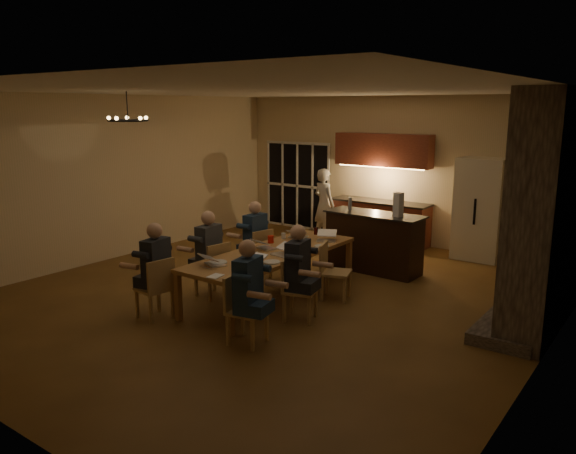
% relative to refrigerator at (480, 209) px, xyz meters
% --- Properties ---
extents(floor, '(9.00, 9.00, 0.00)m').
position_rel_refrigerator_xyz_m(floor, '(-1.90, -4.15, -1.00)').
color(floor, brown).
rests_on(floor, ground).
extents(back_wall, '(8.00, 0.04, 3.20)m').
position_rel_refrigerator_xyz_m(back_wall, '(-1.90, 0.37, 0.60)').
color(back_wall, beige).
rests_on(back_wall, ground).
extents(left_wall, '(0.04, 9.00, 3.20)m').
position_rel_refrigerator_xyz_m(left_wall, '(-5.92, -4.15, 0.60)').
color(left_wall, beige).
rests_on(left_wall, ground).
extents(right_wall, '(0.04, 9.00, 3.20)m').
position_rel_refrigerator_xyz_m(right_wall, '(2.12, -4.15, 0.60)').
color(right_wall, beige).
rests_on(right_wall, ground).
extents(ceiling, '(8.00, 9.00, 0.04)m').
position_rel_refrigerator_xyz_m(ceiling, '(-1.90, -4.15, 2.22)').
color(ceiling, white).
rests_on(ceiling, back_wall).
extents(french_doors, '(1.86, 0.08, 2.10)m').
position_rel_refrigerator_xyz_m(french_doors, '(-4.60, 0.32, 0.05)').
color(french_doors, black).
rests_on(french_doors, ground).
extents(fireplace, '(0.58, 2.50, 3.20)m').
position_rel_refrigerator_xyz_m(fireplace, '(1.80, -2.95, 0.60)').
color(fireplace, '#72655A').
rests_on(fireplace, ground).
extents(kitchenette, '(2.24, 0.68, 2.40)m').
position_rel_refrigerator_xyz_m(kitchenette, '(-2.20, 0.05, 0.20)').
color(kitchenette, brown).
rests_on(kitchenette, ground).
extents(refrigerator, '(0.90, 0.68, 2.00)m').
position_rel_refrigerator_xyz_m(refrigerator, '(0.00, 0.00, 0.00)').
color(refrigerator, '#EDE5C6').
rests_on(refrigerator, ground).
extents(dining_table, '(1.10, 3.20, 0.75)m').
position_rel_refrigerator_xyz_m(dining_table, '(-1.87, -4.26, -0.62)').
color(dining_table, '#A67342').
rests_on(dining_table, ground).
extents(bar_island, '(1.84, 0.74, 1.08)m').
position_rel_refrigerator_xyz_m(bar_island, '(-1.28, -1.99, -0.46)').
color(bar_island, black).
rests_on(bar_island, ground).
extents(chair_left_near, '(0.50, 0.50, 0.89)m').
position_rel_refrigerator_xyz_m(chair_left_near, '(-2.71, -5.93, -0.55)').
color(chair_left_near, tan).
rests_on(chair_left_near, ground).
extents(chair_left_mid, '(0.51, 0.51, 0.89)m').
position_rel_refrigerator_xyz_m(chair_left_mid, '(-2.69, -4.78, -0.55)').
color(chair_left_mid, tan).
rests_on(chair_left_mid, ground).
extents(chair_left_far, '(0.52, 0.52, 0.89)m').
position_rel_refrigerator_xyz_m(chair_left_far, '(-2.75, -3.60, -0.55)').
color(chair_left_far, tan).
rests_on(chair_left_far, ground).
extents(chair_right_near, '(0.50, 0.50, 0.89)m').
position_rel_refrigerator_xyz_m(chair_right_near, '(-1.05, -5.84, -0.55)').
color(chair_right_near, tan).
rests_on(chair_right_near, ground).
extents(chair_right_mid, '(0.56, 0.56, 0.89)m').
position_rel_refrigerator_xyz_m(chair_right_mid, '(-0.98, -4.77, -0.55)').
color(chair_right_mid, tan).
rests_on(chair_right_mid, ground).
extents(chair_right_far, '(0.56, 0.56, 0.89)m').
position_rel_refrigerator_xyz_m(chair_right_far, '(-1.03, -3.73, -0.55)').
color(chair_right_far, tan).
rests_on(chair_right_far, ground).
extents(person_left_near, '(0.70, 0.70, 1.38)m').
position_rel_refrigerator_xyz_m(person_left_near, '(-2.70, -5.88, -0.31)').
color(person_left_near, '#262A31').
rests_on(person_left_near, ground).
extents(person_right_near, '(0.71, 0.71, 1.38)m').
position_rel_refrigerator_xyz_m(person_right_near, '(-1.00, -5.89, -0.31)').
color(person_right_near, navy).
rests_on(person_right_near, ground).
extents(person_left_mid, '(0.65, 0.65, 1.38)m').
position_rel_refrigerator_xyz_m(person_left_mid, '(-2.73, -4.78, -0.31)').
color(person_left_mid, '#3C4047').
rests_on(person_left_mid, ground).
extents(person_right_mid, '(0.70, 0.70, 1.38)m').
position_rel_refrigerator_xyz_m(person_right_mid, '(-1.01, -4.79, -0.31)').
color(person_right_mid, '#262A31').
rests_on(person_right_mid, ground).
extents(person_left_far, '(0.60, 0.60, 1.38)m').
position_rel_refrigerator_xyz_m(person_left_far, '(-2.73, -3.63, -0.31)').
color(person_left_far, navy).
rests_on(person_left_far, ground).
extents(standing_person, '(0.68, 0.54, 1.62)m').
position_rel_refrigerator_xyz_m(standing_person, '(-3.35, -0.43, -0.19)').
color(standing_person, silver).
rests_on(standing_person, ground).
extents(chandelier, '(0.63, 0.63, 0.03)m').
position_rel_refrigerator_xyz_m(chandelier, '(-4.06, -5.15, 1.75)').
color(chandelier, black).
rests_on(chandelier, ceiling).
extents(laptop_a, '(0.41, 0.39, 0.23)m').
position_rel_refrigerator_xyz_m(laptop_a, '(-2.08, -5.33, -0.14)').
color(laptop_a, silver).
rests_on(laptop_a, dining_table).
extents(laptop_b, '(0.33, 0.29, 0.23)m').
position_rel_refrigerator_xyz_m(laptop_b, '(-1.60, -5.12, -0.14)').
color(laptop_b, silver).
rests_on(laptop_b, dining_table).
extents(laptop_c, '(0.39, 0.37, 0.23)m').
position_rel_refrigerator_xyz_m(laptop_c, '(-2.07, -4.16, -0.14)').
color(laptop_c, silver).
rests_on(laptop_c, dining_table).
extents(laptop_d, '(0.36, 0.33, 0.23)m').
position_rel_refrigerator_xyz_m(laptop_d, '(-1.61, -4.35, -0.14)').
color(laptop_d, silver).
rests_on(laptop_d, dining_table).
extents(laptop_e, '(0.39, 0.36, 0.23)m').
position_rel_refrigerator_xyz_m(laptop_e, '(-2.11, -3.22, -0.14)').
color(laptop_e, silver).
rests_on(laptop_e, dining_table).
extents(laptop_f, '(0.41, 0.39, 0.23)m').
position_rel_refrigerator_xyz_m(laptop_f, '(-1.56, -3.17, -0.14)').
color(laptop_f, silver).
rests_on(laptop_f, dining_table).
extents(mug_front, '(0.08, 0.08, 0.10)m').
position_rel_refrigerator_xyz_m(mug_front, '(-1.97, -4.67, -0.20)').
color(mug_front, silver).
rests_on(mug_front, dining_table).
extents(mug_mid, '(0.08, 0.08, 0.10)m').
position_rel_refrigerator_xyz_m(mug_mid, '(-1.79, -3.68, -0.20)').
color(mug_mid, silver).
rests_on(mug_mid, dining_table).
extents(mug_back, '(0.08, 0.08, 0.10)m').
position_rel_refrigerator_xyz_m(mug_back, '(-2.25, -3.45, -0.20)').
color(mug_back, silver).
rests_on(mug_back, dining_table).
extents(redcup_near, '(0.08, 0.08, 0.12)m').
position_rel_refrigerator_xyz_m(redcup_near, '(-1.48, -5.49, -0.19)').
color(redcup_near, red).
rests_on(redcup_near, dining_table).
extents(redcup_mid, '(0.10, 0.10, 0.12)m').
position_rel_refrigerator_xyz_m(redcup_mid, '(-2.25, -3.81, -0.19)').
color(redcup_mid, red).
rests_on(redcup_mid, dining_table).
extents(can_silver, '(0.06, 0.06, 0.12)m').
position_rel_refrigerator_xyz_m(can_silver, '(-1.76, -4.96, -0.19)').
color(can_silver, '#B2B2B7').
rests_on(can_silver, dining_table).
extents(can_cola, '(0.07, 0.07, 0.12)m').
position_rel_refrigerator_xyz_m(can_cola, '(-1.99, -2.85, -0.19)').
color(can_cola, '#3F0F0C').
rests_on(can_cola, dining_table).
extents(can_right, '(0.06, 0.06, 0.12)m').
position_rel_refrigerator_xyz_m(can_right, '(-1.44, -4.01, -0.19)').
color(can_right, '#B2B2B7').
rests_on(can_right, dining_table).
extents(plate_near, '(0.25, 0.25, 0.02)m').
position_rel_refrigerator_xyz_m(plate_near, '(-1.49, -4.77, -0.24)').
color(plate_near, silver).
rests_on(plate_near, dining_table).
extents(plate_left, '(0.28, 0.28, 0.02)m').
position_rel_refrigerator_xyz_m(plate_left, '(-2.12, -5.24, -0.24)').
color(plate_left, silver).
rests_on(plate_left, dining_table).
extents(plate_far, '(0.24, 0.24, 0.02)m').
position_rel_refrigerator_xyz_m(plate_far, '(-1.42, -3.54, -0.24)').
color(plate_far, silver).
rests_on(plate_far, dining_table).
extents(notepad, '(0.18, 0.23, 0.01)m').
position_rel_refrigerator_xyz_m(notepad, '(-1.68, -5.75, -0.24)').
color(notepad, white).
rests_on(notepad, dining_table).
extents(bar_bottle, '(0.07, 0.07, 0.24)m').
position_rel_refrigerator_xyz_m(bar_bottle, '(-1.82, -1.96, 0.20)').
color(bar_bottle, '#99999E').
rests_on(bar_bottle, bar_island).
extents(bar_blender, '(0.16, 0.16, 0.43)m').
position_rel_refrigerator_xyz_m(bar_blender, '(-0.80, -2.04, 0.29)').
color(bar_blender, silver).
rests_on(bar_blender, bar_island).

